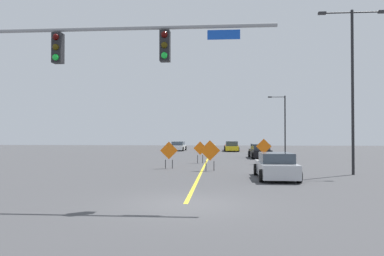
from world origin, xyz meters
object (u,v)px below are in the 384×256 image
(construction_sign_median_far, at_px, (210,152))
(construction_sign_left_shoulder, at_px, (169,152))
(car_black_far, at_px, (260,151))
(street_lamp_mid_right, at_px, (353,78))
(car_silver_near, at_px, (276,166))
(car_red_approaching, at_px, (231,146))
(car_yellow_distant, at_px, (232,147))
(construction_sign_right_shoulder, at_px, (200,149))
(car_white_mid, at_px, (178,146))
(construction_sign_right_lane, at_px, (264,148))
(street_lamp_far_left, at_px, (284,121))
(traffic_signal_assembly, at_px, (60,63))

(construction_sign_median_far, distance_m, construction_sign_left_shoulder, 3.14)
(car_black_far, bearing_deg, street_lamp_mid_right, -75.39)
(street_lamp_mid_right, height_order, car_silver_near, street_lamp_mid_right)
(car_red_approaching, bearing_deg, car_yellow_distant, -90.78)
(car_black_far, bearing_deg, construction_sign_median_far, -109.69)
(street_lamp_mid_right, height_order, car_yellow_distant, street_lamp_mid_right)
(construction_sign_right_shoulder, xyz_separation_m, car_black_far, (5.55, 6.77, -0.44))
(car_white_mid, bearing_deg, car_yellow_distant, -12.96)
(construction_sign_right_lane, relative_size, car_yellow_distant, 0.52)
(street_lamp_far_left, distance_m, construction_sign_median_far, 23.26)
(car_red_approaching, bearing_deg, car_silver_near, -87.86)
(street_lamp_far_left, xyz_separation_m, car_yellow_distant, (-6.14, 5.17, -3.32))
(street_lamp_far_left, distance_m, car_silver_near, 26.07)
(construction_sign_right_shoulder, height_order, car_silver_near, construction_sign_right_shoulder)
(traffic_signal_assembly, xyz_separation_m, car_silver_near, (8.50, 7.31, -4.19))
(construction_sign_left_shoulder, relative_size, car_red_approaching, 0.46)
(traffic_signal_assembly, distance_m, construction_sign_right_lane, 19.34)
(construction_sign_right_shoulder, distance_m, car_white_mid, 22.83)
(street_lamp_far_left, height_order, car_yellow_distant, street_lamp_far_left)
(construction_sign_median_far, height_order, car_black_far, construction_sign_median_far)
(construction_sign_right_shoulder, relative_size, car_white_mid, 0.39)
(street_lamp_mid_right, bearing_deg, construction_sign_right_shoulder, 140.42)
(car_black_far, bearing_deg, car_white_mid, 122.47)
(car_black_far, distance_m, car_white_mid, 18.53)
(traffic_signal_assembly, xyz_separation_m, construction_sign_left_shoulder, (2.06, 12.50, -3.68))
(street_lamp_mid_right, xyz_separation_m, car_yellow_distant, (-6.11, 28.36, -4.96))
(construction_sign_right_lane, bearing_deg, construction_sign_right_shoulder, 174.37)
(construction_sign_median_far, relative_size, car_red_approaching, 0.49)
(construction_sign_median_far, bearing_deg, street_lamp_mid_right, -11.28)
(car_yellow_distant, bearing_deg, car_silver_near, -87.50)
(traffic_signal_assembly, bearing_deg, car_yellow_distant, 79.29)
(car_yellow_distant, bearing_deg, construction_sign_right_shoulder, -98.86)
(street_lamp_mid_right, relative_size, car_white_mid, 2.15)
(construction_sign_left_shoulder, distance_m, car_white_mid, 27.26)
(construction_sign_right_lane, xyz_separation_m, construction_sign_median_far, (-4.09, -5.54, -0.06))
(construction_sign_median_far, xyz_separation_m, construction_sign_left_shoulder, (-2.85, 1.30, -0.07))
(construction_sign_right_shoulder, bearing_deg, car_red_approaching, 82.39)
(street_lamp_far_left, xyz_separation_m, construction_sign_right_shoulder, (-9.36, -15.48, -2.86))
(construction_sign_left_shoulder, bearing_deg, car_silver_near, -38.83)
(construction_sign_median_far, xyz_separation_m, car_white_mid, (-5.36, 28.44, -0.60))
(street_lamp_mid_right, xyz_separation_m, construction_sign_median_far, (-8.36, 1.67, -4.39))
(street_lamp_mid_right, height_order, car_white_mid, street_lamp_mid_right)
(construction_sign_right_shoulder, height_order, car_red_approaching, construction_sign_right_shoulder)
(construction_sign_left_shoulder, distance_m, car_silver_near, 8.29)
(construction_sign_left_shoulder, xyz_separation_m, car_red_approaching, (5.16, 29.22, -0.54))
(street_lamp_far_left, bearing_deg, car_black_far, -113.64)
(street_lamp_far_left, distance_m, construction_sign_left_shoulder, 23.31)
(traffic_signal_assembly, distance_m, street_lamp_far_left, 35.34)
(car_black_far, distance_m, car_yellow_distant, 14.07)
(traffic_signal_assembly, height_order, car_red_approaching, traffic_signal_assembly)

